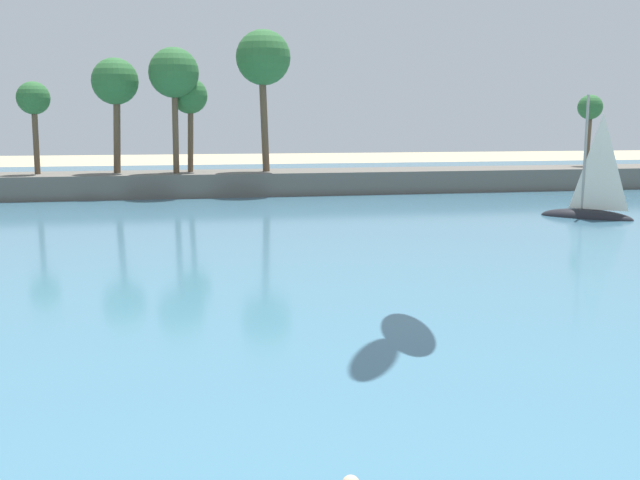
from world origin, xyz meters
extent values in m
cube|color=teal|center=(0.00, 51.93, 0.03)|extent=(220.00, 89.23, 0.06)
cube|color=#605B54|center=(0.00, 56.55, 0.90)|extent=(107.69, 6.00, 1.80)
cylinder|color=brown|center=(-3.99, 56.69, 5.20)|extent=(0.78, 0.71, 6.82)
sphere|color=#2D6633|center=(-3.99, 56.69, 8.59)|extent=(3.44, 3.44, 3.44)
cylinder|color=brown|center=(-9.76, 56.49, 4.56)|extent=(0.48, 0.60, 5.54)
sphere|color=#2D6633|center=(-9.76, 56.49, 7.33)|extent=(2.38, 2.38, 2.38)
cylinder|color=brown|center=(0.30, 55.65, 5.51)|extent=(0.52, 0.58, 7.42)
sphere|color=#2D6633|center=(0.30, 55.65, 9.21)|extent=(3.69, 3.69, 3.69)
cylinder|color=brown|center=(35.67, 57.62, 4.34)|extent=(0.62, 0.60, 5.11)
sphere|color=#2D6633|center=(35.67, 57.62, 6.88)|extent=(2.12, 2.12, 2.12)
cylinder|color=brown|center=(1.43, 56.75, 4.69)|extent=(0.59, 0.70, 5.80)
sphere|color=#2D6633|center=(1.43, 56.75, 7.58)|extent=(2.71, 2.71, 2.71)
cylinder|color=brown|center=(7.03, 56.19, 6.13)|extent=(0.82, 0.63, 8.68)
sphere|color=#2D6633|center=(7.03, 56.19, 10.46)|extent=(4.18, 4.18, 4.18)
ellipsoid|color=black|center=(23.60, 37.89, 0.06)|extent=(4.84, 4.82, 1.05)
cylinder|color=gray|center=(23.41, 38.08, 3.87)|extent=(0.16, 0.16, 6.57)
pyramid|color=silver|center=(24.04, 37.45, 3.38)|extent=(1.79, 1.78, 5.58)
camera|label=1|loc=(-0.26, -0.34, 5.61)|focal=40.86mm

